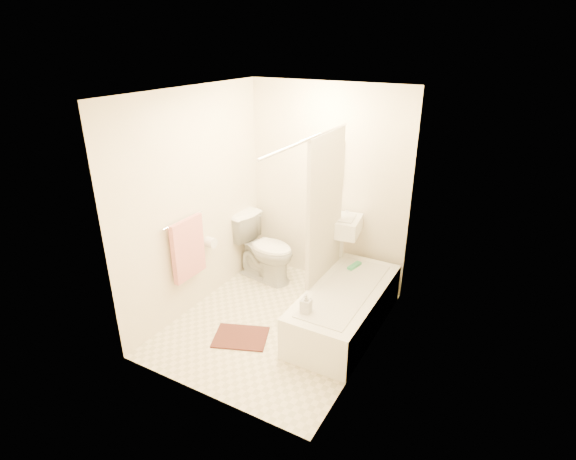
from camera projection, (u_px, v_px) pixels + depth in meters
The scene contains 17 objects.
floor at pixel (277, 323), 4.83m from camera, with size 2.40×2.40×0.00m, color beige.
ceiling at pixel (274, 92), 3.88m from camera, with size 2.40×2.40×0.00m, color white.
wall_back at pixel (327, 187), 5.32m from camera, with size 2.00×0.02×2.40m, color beige.
wall_left at pixel (195, 203), 4.80m from camera, with size 0.02×2.40×2.40m, color beige.
wall_right at pixel (374, 241), 3.91m from camera, with size 0.02×2.40×2.40m, color beige.
mirror at pixel (327, 162), 5.18m from camera, with size 0.40×0.03×0.55m, color white.
curtain_rod at pixel (309, 139), 3.98m from camera, with size 0.03×0.03×1.70m, color silver.
shower_curtain at pixel (325, 208), 4.61m from camera, with size 0.04×0.80×1.55m, color silver.
towel_bar at pixel (183, 220), 4.62m from camera, with size 0.02×0.02×0.60m, color silver.
towel at pixel (188, 249), 4.73m from camera, with size 0.06×0.45×0.66m, color #CC7266.
toilet_paper at pixel (210, 242), 5.06m from camera, with size 0.12×0.12×0.11m, color white.
toilet at pixel (265, 249), 5.60m from camera, with size 0.46×0.83×0.81m, color white.
sink at pixel (335, 251), 5.27m from camera, with size 0.53×0.43×1.04m, color white, non-canonical shape.
bathtub at pixel (345, 308), 4.69m from camera, with size 0.70×1.59×0.45m, color white, non-canonical shape.
bath_mat at pixel (241, 337), 4.59m from camera, with size 0.54×0.40×0.02m, color #522520.
soap_bottle at pixel (306, 303), 4.18m from camera, with size 0.09×0.10×0.21m, color silver.
scrub_brush at pixel (354, 266), 5.03m from camera, with size 0.06×0.21×0.04m, color #3CA66D.
Camera 1 is at (2.07, -3.47, 2.84)m, focal length 28.00 mm.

